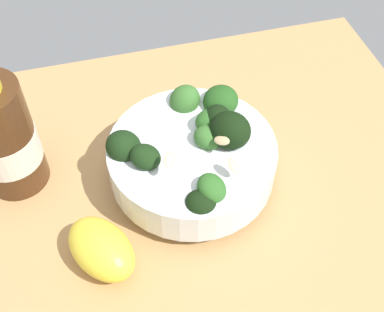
{
  "coord_description": "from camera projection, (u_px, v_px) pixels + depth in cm",
  "views": [
    {
      "loc": [
        -27.85,
        10.5,
        44.73
      ],
      "look_at": [
        4.72,
        1.82,
        4.0
      ],
      "focal_mm": 46.54,
      "sensor_mm": 36.0,
      "label": 1
    }
  ],
  "objects": [
    {
      "name": "lemon_wedge",
      "position": [
        101.0,
        249.0,
        0.48
      ],
      "size": [
        9.55,
        8.42,
        4.26
      ],
      "primitive_type": "ellipsoid",
      "rotation": [
        0.0,
        0.0,
        3.65
      ],
      "color": "yellow",
      "rests_on": "ground_plane"
    },
    {
      "name": "bottle_tall",
      "position": [
        3.0,
        138.0,
        0.51
      ],
      "size": [
        6.9,
        6.9,
        14.93
      ],
      "color": "#472814",
      "rests_on": "ground_plane"
    },
    {
      "name": "bowl_of_broccoli",
      "position": [
        193.0,
        154.0,
        0.53
      ],
      "size": [
        18.16,
        18.56,
        9.83
      ],
      "color": "white",
      "rests_on": "ground_plane"
    },
    {
      "name": "ground_plane",
      "position": [
        219.0,
        218.0,
        0.55
      ],
      "size": [
        56.86,
        56.86,
        3.47
      ],
      "primitive_type": "cube",
      "color": "tan"
    }
  ]
}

